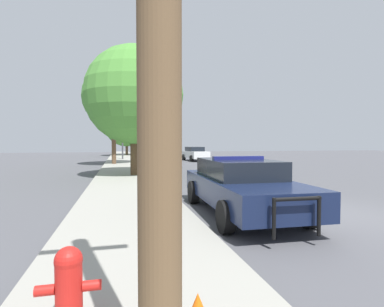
{
  "coord_description": "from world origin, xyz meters",
  "views": [
    {
      "loc": [
        -5.36,
        -6.64,
        1.86
      ],
      "look_at": [
        -0.69,
        12.6,
        1.15
      ],
      "focal_mm": 28.0,
      "sensor_mm": 36.0,
      "label": 1
    }
  ],
  "objects_px": {
    "tree_sidewalk_mid": "(113,97)",
    "tree_sidewalk_far": "(127,124)",
    "police_car": "(241,185)",
    "car_background_oncoming": "(195,153)",
    "fire_hydrant": "(69,283)",
    "traffic_light": "(135,127)",
    "tree_sidewalk_near": "(134,95)"
  },
  "relations": [
    {
      "from": "tree_sidewalk_mid",
      "to": "tree_sidewalk_far",
      "type": "height_order",
      "value": "tree_sidewalk_mid"
    },
    {
      "from": "police_car",
      "to": "car_background_oncoming",
      "type": "relative_size",
      "value": 1.16
    },
    {
      "from": "fire_hydrant",
      "to": "traffic_light",
      "type": "distance_m",
      "value": 29.84
    },
    {
      "from": "police_car",
      "to": "fire_hydrant",
      "type": "xyz_separation_m",
      "value": [
        -3.58,
        -4.33,
        -0.23
      ]
    },
    {
      "from": "tree_sidewalk_far",
      "to": "tree_sidewalk_near",
      "type": "relative_size",
      "value": 1.08
    },
    {
      "from": "traffic_light",
      "to": "tree_sidewalk_far",
      "type": "distance_m",
      "value": 11.09
    },
    {
      "from": "traffic_light",
      "to": "tree_sidewalk_far",
      "type": "relative_size",
      "value": 0.64
    },
    {
      "from": "police_car",
      "to": "fire_hydrant",
      "type": "bearing_deg",
      "value": 52.12
    },
    {
      "from": "tree_sidewalk_far",
      "to": "tree_sidewalk_near",
      "type": "height_order",
      "value": "tree_sidewalk_far"
    },
    {
      "from": "tree_sidewalk_near",
      "to": "tree_sidewalk_far",
      "type": "bearing_deg",
      "value": 89.54
    },
    {
      "from": "car_background_oncoming",
      "to": "tree_sidewalk_far",
      "type": "relative_size",
      "value": 0.6
    },
    {
      "from": "traffic_light",
      "to": "tree_sidewalk_mid",
      "type": "height_order",
      "value": "tree_sidewalk_mid"
    },
    {
      "from": "car_background_oncoming",
      "to": "tree_sidewalk_near",
      "type": "xyz_separation_m",
      "value": [
        -6.78,
        -13.44,
        3.65
      ]
    },
    {
      "from": "car_background_oncoming",
      "to": "fire_hydrant",
      "type": "bearing_deg",
      "value": 69.52
    },
    {
      "from": "tree_sidewalk_near",
      "to": "traffic_light",
      "type": "bearing_deg",
      "value": 87.09
    },
    {
      "from": "fire_hydrant",
      "to": "tree_sidewalk_near",
      "type": "distance_m",
      "value": 14.04
    },
    {
      "from": "police_car",
      "to": "car_background_oncoming",
      "type": "xyz_separation_m",
      "value": [
        4.47,
        22.54,
        0.0
      ]
    },
    {
      "from": "traffic_light",
      "to": "fire_hydrant",
      "type": "bearing_deg",
      "value": -94.04
    },
    {
      "from": "tree_sidewalk_far",
      "to": "traffic_light",
      "type": "bearing_deg",
      "value": -86.85
    },
    {
      "from": "fire_hydrant",
      "to": "police_car",
      "type": "bearing_deg",
      "value": 50.41
    },
    {
      "from": "police_car",
      "to": "tree_sidewalk_far",
      "type": "bearing_deg",
      "value": -84.98
    },
    {
      "from": "traffic_light",
      "to": "tree_sidewalk_mid",
      "type": "xyz_separation_m",
      "value": [
        -2.06,
        -7.09,
        2.15
      ]
    },
    {
      "from": "traffic_light",
      "to": "tree_sidewalk_near",
      "type": "distance_m",
      "value": 16.23
    },
    {
      "from": "traffic_light",
      "to": "tree_sidewalk_far",
      "type": "xyz_separation_m",
      "value": [
        -0.61,
        11.03,
        0.98
      ]
    },
    {
      "from": "police_car",
      "to": "tree_sidewalk_mid",
      "type": "height_order",
      "value": "tree_sidewalk_mid"
    },
    {
      "from": "traffic_light",
      "to": "tree_sidewalk_mid",
      "type": "relative_size",
      "value": 0.59
    },
    {
      "from": "fire_hydrant",
      "to": "tree_sidewalk_far",
      "type": "relative_size",
      "value": 0.1
    },
    {
      "from": "police_car",
      "to": "tree_sidewalk_far",
      "type": "relative_size",
      "value": 0.7
    },
    {
      "from": "tree_sidewalk_near",
      "to": "police_car",
      "type": "bearing_deg",
      "value": -75.74
    },
    {
      "from": "fire_hydrant",
      "to": "traffic_light",
      "type": "height_order",
      "value": "traffic_light"
    },
    {
      "from": "tree_sidewalk_far",
      "to": "car_background_oncoming",
      "type": "bearing_deg",
      "value": -64.49
    },
    {
      "from": "tree_sidewalk_mid",
      "to": "tree_sidewalk_far",
      "type": "xyz_separation_m",
      "value": [
        1.46,
        18.12,
        -1.17
      ]
    }
  ]
}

